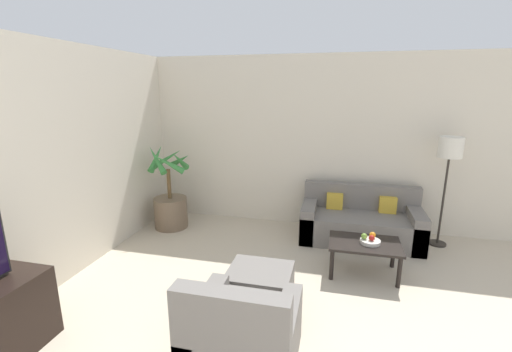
# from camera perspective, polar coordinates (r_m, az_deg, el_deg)

# --- Properties ---
(wall_back) EXTENTS (8.26, 0.06, 2.70)m
(wall_back) POSITION_cam_1_polar(r_m,az_deg,el_deg) (5.51, 17.03, 5.00)
(wall_back) COLOR beige
(wall_back) RESTS_ON ground_plane
(wall_left) EXTENTS (0.06, 7.53, 2.70)m
(wall_left) POSITION_cam_1_polar(r_m,az_deg,el_deg) (3.97, -36.56, -0.60)
(wall_left) COLOR beige
(wall_left) RESTS_ON ground_plane
(potted_palm) EXTENTS (0.71, 0.72, 1.36)m
(potted_palm) POSITION_cam_1_polar(r_m,az_deg,el_deg) (5.67, -14.08, -4.36)
(potted_palm) COLOR brown
(potted_palm) RESTS_ON ground_plane
(sofa_loveseat) EXTENTS (1.69, 0.79, 0.79)m
(sofa_loveseat) POSITION_cam_1_polar(r_m,az_deg,el_deg) (5.31, 16.94, -7.43)
(sofa_loveseat) COLOR slate
(sofa_loveseat) RESTS_ON ground_plane
(floor_lamp) EXTENTS (0.31, 0.31, 1.56)m
(floor_lamp) POSITION_cam_1_polar(r_m,az_deg,el_deg) (5.32, 29.56, 3.17)
(floor_lamp) COLOR #2D2823
(floor_lamp) RESTS_ON ground_plane
(coffee_table) EXTENTS (0.83, 0.56, 0.40)m
(coffee_table) POSITION_cam_1_polar(r_m,az_deg,el_deg) (4.38, 17.63, -11.19)
(coffee_table) COLOR black
(coffee_table) RESTS_ON ground_plane
(fruit_bowl) EXTENTS (0.24, 0.24, 0.04)m
(fruit_bowl) POSITION_cam_1_polar(r_m,az_deg,el_deg) (4.34, 18.50, -10.33)
(fruit_bowl) COLOR beige
(fruit_bowl) RESTS_ON coffee_table
(apple_red) EXTENTS (0.07, 0.07, 0.07)m
(apple_red) POSITION_cam_1_polar(r_m,az_deg,el_deg) (4.31, 18.71, -9.75)
(apple_red) COLOR red
(apple_red) RESTS_ON fruit_bowl
(apple_green) EXTENTS (0.07, 0.07, 0.07)m
(apple_green) POSITION_cam_1_polar(r_m,az_deg,el_deg) (4.32, 17.58, -9.55)
(apple_green) COLOR olive
(apple_green) RESTS_ON fruit_bowl
(orange_fruit) EXTENTS (0.08, 0.08, 0.08)m
(orange_fruit) POSITION_cam_1_polar(r_m,az_deg,el_deg) (4.38, 18.84, -9.29)
(orange_fruit) COLOR orange
(orange_fruit) RESTS_ON fruit_bowl
(armchair) EXTENTS (0.83, 0.84, 0.87)m
(armchair) POSITION_cam_1_polar(r_m,az_deg,el_deg) (2.98, -2.21, -25.24)
(armchair) COLOR slate
(armchair) RESTS_ON ground_plane
(ottoman) EXTENTS (0.64, 0.55, 0.40)m
(ottoman) POSITION_cam_1_polar(r_m,az_deg,el_deg) (3.70, 0.64, -18.04)
(ottoman) COLOR slate
(ottoman) RESTS_ON ground_plane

